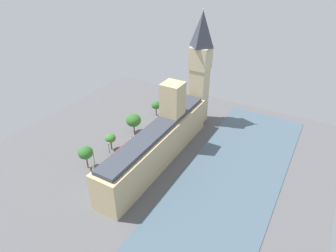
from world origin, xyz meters
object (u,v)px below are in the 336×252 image
Objects in this scene: car_silver_far_end at (147,140)px; pedestrian_kerbside at (164,131)px; parliament_building at (160,140)px; plane_tree_opposite_hall at (133,120)px; pedestrian_under_trees at (96,193)px; plane_tree_near_tower at (156,105)px; clock_tower at (200,68)px; car_white_leading at (107,176)px; plane_tree_by_river_gate at (85,153)px; car_black_trailing at (156,130)px; street_lamp_slot_10 at (93,155)px; street_lamp_slot_11 at (109,146)px; double_decker_bus_midblock at (123,152)px; plane_tree_corner at (110,138)px.

car_silver_far_end is 3.05× the size of pedestrian_kerbside.
plane_tree_opposite_hall is (21.64, -11.07, -2.25)m from parliament_building.
pedestrian_under_trees is (0.10, 48.99, 0.06)m from pedestrian_kerbside.
parliament_building is 37.95m from plane_tree_near_tower.
clock_tower is 65.99m from car_white_leading.
car_silver_far_end is 30.79m from plane_tree_by_river_gate.
car_black_trailing is 35.92m from street_lamp_slot_10.
car_black_trailing is 0.75× the size of street_lamp_slot_10.
plane_tree_near_tower is (21.30, 6.28, -22.61)m from clock_tower.
plane_tree_opposite_hall is at bearing 159.77° from car_silver_far_end.
street_lamp_slot_11 is (21.00, 45.69, -24.60)m from clock_tower.
plane_tree_opposite_hall is 1.72× the size of street_lamp_slot_11.
car_black_trailing is 0.82× the size of street_lamp_slot_11.
pedestrian_under_trees is 0.17× the size of plane_tree_by_river_gate.
parliament_building reaches higher than car_silver_far_end.
plane_tree_near_tower reaches higher than car_silver_far_end.
car_black_trailing is 0.47× the size of plane_tree_by_river_gate.
pedestrian_kerbside is at bearing 12.80° from car_black_trailing.
plane_tree_by_river_gate reaches higher than plane_tree_opposite_hall.
double_decker_bus_midblock reaches higher than pedestrian_kerbside.
pedestrian_kerbside is (-4.02, -1.11, -0.20)m from car_black_trailing.
plane_tree_by_river_gate is (0.77, 31.49, 0.69)m from plane_tree_opposite_hall.
pedestrian_under_trees is 0.17× the size of plane_tree_opposite_hall.
street_lamp_slot_11 is at bearing 125.26° from car_white_leading.
parliament_building is at bearing -137.65° from plane_tree_by_river_gate.
parliament_building is at bearing -37.23° from pedestrian_under_trees.
clock_tower is at bearing -117.27° from plane_tree_corner.
plane_tree_corner is (13.23, -25.00, 5.23)m from pedestrian_under_trees.
plane_tree_corner is (9.32, 22.88, 5.09)m from car_black_trailing.
pedestrian_kerbside is at bearing -109.11° from plane_tree_by_river_gate.
plane_tree_corner is 16.56m from plane_tree_opposite_hall.
car_silver_far_end is at bearing -16.89° from pedestrian_under_trees.
plane_tree_near_tower is (12.42, -61.63, 5.31)m from pedestrian_under_trees.
car_black_trailing is 27.13m from street_lamp_slot_11.
plane_tree_near_tower is at bearing -79.79° from double_decker_bus_midblock.
clock_tower reaches higher than car_black_trailing.
pedestrian_under_trees is (-5.21, 22.89, -1.88)m from double_decker_bus_midblock.
car_silver_far_end is 26.06m from plane_tree_near_tower.
plane_tree_corner is at bearing 7.15° from pedestrian_under_trees.
clock_tower is at bearing 77.92° from car_white_leading.
street_lamp_slot_11 reaches higher than car_white_leading.
street_lamp_slot_11 is at bearing 91.50° from plane_tree_opposite_hall.
pedestrian_under_trees is at bearing 73.51° from parliament_building.
plane_tree_corner is at bearing -68.15° from street_lamp_slot_11.
plane_tree_near_tower reaches higher than pedestrian_under_trees.
plane_tree_by_river_gate reaches higher than car_white_leading.
car_black_trailing is at bearing 90.98° from car_white_leading.
parliament_building is 8.43× the size of plane_tree_near_tower.
car_white_leading is at bearing -5.61° from pedestrian_under_trees.
street_lamp_slot_11 reaches higher than pedestrian_kerbside.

